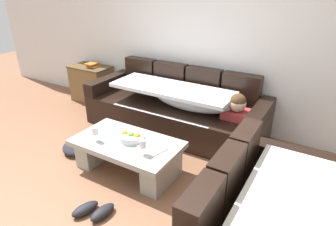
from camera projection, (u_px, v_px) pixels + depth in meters
name	position (u px, v px, depth m)	size (l,w,h in m)	color
ground_plane	(110.00, 197.00, 2.94)	(14.00, 14.00, 0.00)	brown
back_wall	(204.00, 32.00, 4.06)	(9.00, 0.10, 2.70)	silver
couch_along_wall	(178.00, 110.00, 4.13)	(2.56, 0.92, 0.88)	black
coffee_table	(127.00, 152.00, 3.27)	(1.20, 0.68, 0.38)	#9EA39D
fruit_bowl	(131.00, 137.00, 3.22)	(0.28, 0.28, 0.10)	silver
wine_glass_near_left	(95.00, 131.00, 3.18)	(0.07, 0.07, 0.17)	silver
wine_glass_near_right	(143.00, 145.00, 2.92)	(0.07, 0.07, 0.17)	silver
open_magazine	(152.00, 148.00, 3.08)	(0.28, 0.21, 0.01)	white
side_cabinet	(92.00, 84.00, 5.18)	(0.72, 0.44, 0.64)	brown
book_stack_on_cabinet	(93.00, 65.00, 5.00)	(0.18, 0.22, 0.07)	gold
pair_of_shoes	(94.00, 211.00, 2.71)	(0.34, 0.34, 0.09)	black
crumpled_garment	(76.00, 147.00, 3.72)	(0.40, 0.32, 0.12)	#232328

